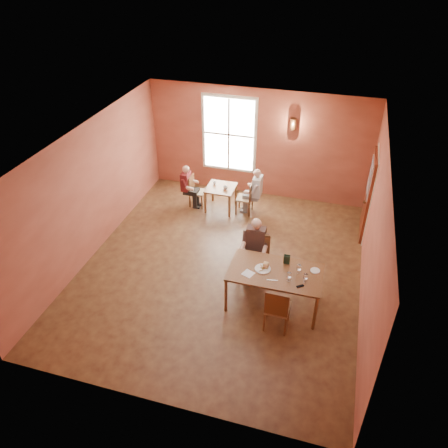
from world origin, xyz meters
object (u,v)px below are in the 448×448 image
(chair_diner_maroon, at_px, (198,191))
(diner_main, at_px, (257,255))
(diner_white, at_px, (246,192))
(chair_diner_white, at_px, (245,197))
(main_table, at_px, (274,288))
(second_table, at_px, (221,198))
(diner_maroon, at_px, (197,186))
(chair_diner_main, at_px, (257,260))
(chair_empty, at_px, (278,307))

(chair_diner_maroon, bearing_deg, diner_main, 40.44)
(diner_white, height_order, chair_diner_maroon, diner_white)
(chair_diner_white, bearing_deg, main_table, -156.49)
(main_table, distance_m, second_table, 3.78)
(chair_diner_white, xyz_separation_m, diner_white, (0.03, 0.00, 0.16))
(main_table, xyz_separation_m, diner_maroon, (-2.72, 3.18, 0.15))
(diner_main, distance_m, second_table, 3.01)
(main_table, relative_size, diner_white, 1.47)
(diner_maroon, bearing_deg, chair_diner_white, 90.00)
(chair_diner_maroon, bearing_deg, chair_diner_main, 40.77)
(main_table, height_order, chair_diner_maroon, chair_diner_maroon)
(second_table, bearing_deg, diner_main, -59.09)
(diner_main, bearing_deg, diner_white, -71.56)
(chair_diner_main, bearing_deg, second_table, -58.79)
(chair_empty, height_order, second_table, chair_empty)
(chair_empty, distance_m, chair_diner_white, 4.07)
(main_table, height_order, diner_white, diner_white)
(diner_main, relative_size, chair_empty, 1.33)
(main_table, relative_size, second_table, 2.42)
(diner_white, relative_size, diner_maroon, 1.07)
(chair_empty, distance_m, diner_white, 4.06)
(chair_diner_white, distance_m, chair_diner_maroon, 1.30)
(diner_main, distance_m, diner_white, 2.70)
(diner_white, xyz_separation_m, diner_maroon, (-1.36, 0.00, -0.04))
(main_table, distance_m, chair_diner_maroon, 4.17)
(diner_white, relative_size, chair_diner_maroon, 1.42)
(chair_diner_main, distance_m, diner_main, 0.14)
(chair_diner_main, relative_size, chair_empty, 1.05)
(chair_diner_white, height_order, chair_diner_maroon, chair_diner_white)
(diner_maroon, bearing_deg, second_table, 90.00)
(diner_main, bearing_deg, chair_diner_maroon, -49.56)
(chair_diner_white, height_order, diner_white, diner_white)
(diner_white, distance_m, diner_maroon, 1.36)
(diner_main, xyz_separation_m, diner_maroon, (-2.22, 2.56, -0.08))
(second_table, distance_m, chair_diner_white, 0.66)
(diner_maroon, bearing_deg, chair_diner_main, 41.16)
(second_table, relative_size, chair_diner_maroon, 0.86)
(chair_diner_maroon, bearing_deg, chair_empty, 37.24)
(chair_empty, xyz_separation_m, diner_white, (-1.53, 3.76, 0.12))
(diner_maroon, bearing_deg, chair_diner_maroon, 90.00)
(main_table, xyz_separation_m, chair_diner_main, (-0.50, 0.65, 0.10))
(chair_diner_white, xyz_separation_m, chair_diner_maroon, (-1.30, 0.00, -0.02))
(chair_diner_main, relative_size, diner_main, 0.79)
(chair_diner_main, xyz_separation_m, chair_diner_maroon, (-2.19, 2.53, -0.09))
(main_table, xyz_separation_m, chair_empty, (0.17, -0.58, 0.07))
(diner_main, relative_size, diner_white, 1.07)
(chair_empty, height_order, diner_maroon, diner_maroon)
(main_table, distance_m, diner_white, 3.47)
(chair_diner_maroon, relative_size, diner_maroon, 0.75)
(main_table, height_order, chair_diner_main, chair_diner_main)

